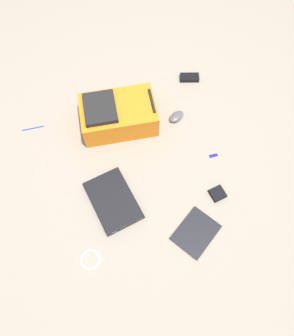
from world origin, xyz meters
name	(u,v)px	position (x,y,z in m)	size (l,w,h in m)	color
ground_plane	(151,164)	(0.00, 0.00, 0.00)	(4.04, 4.04, 0.00)	gray
backpack	(118,115)	(-0.35, -0.07, 0.09)	(0.38, 0.50, 0.20)	orange
laptop	(113,200)	(0.13, -0.29, 0.02)	(0.36, 0.25, 0.03)	black
book_blue	(196,233)	(0.48, 0.05, 0.01)	(0.27, 0.29, 0.02)	silver
computer_mouse	(176,117)	(-0.24, 0.28, 0.02)	(0.07, 0.11, 0.03)	#4C4C51
cable_coil	(91,260)	(0.38, -0.52, 0.01)	(0.11, 0.11, 0.01)	silver
power_brick	(190,78)	(-0.49, 0.50, 0.01)	(0.06, 0.13, 0.03)	black
pen_black	(33,128)	(-0.53, -0.58, 0.00)	(0.01, 0.01, 0.14)	#1933B2
earbud_pouch	(218,194)	(0.33, 0.27, 0.01)	(0.08, 0.08, 0.02)	black
usb_stick	(214,155)	(0.10, 0.37, 0.00)	(0.02, 0.05, 0.01)	#191999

